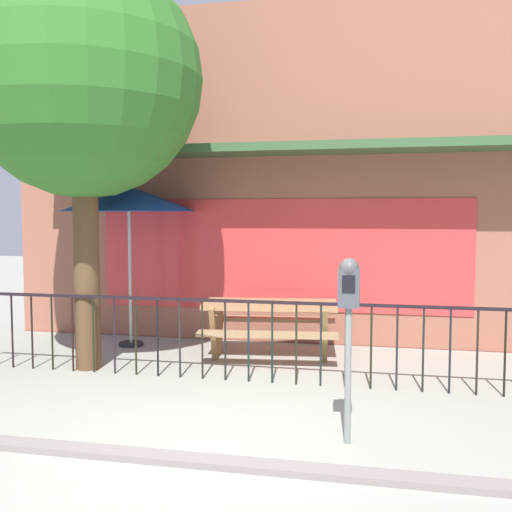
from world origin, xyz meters
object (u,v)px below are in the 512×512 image
parking_meter_near (349,301)px  street_tree (83,80)px  patio_umbrella (129,199)px  picnic_table_left (270,314)px

parking_meter_near → street_tree: (-3.37, 1.80, 2.39)m
patio_umbrella → picnic_table_left: bearing=-8.4°
picnic_table_left → parking_meter_near: size_ratio=1.21×
parking_meter_near → picnic_table_left: bearing=113.0°
picnic_table_left → patio_umbrella: size_ratio=0.81×
picnic_table_left → patio_umbrella: 2.71m
parking_meter_near → patio_umbrella: bearing=137.3°
patio_umbrella → street_tree: (0.00, -1.31, 1.43)m
picnic_table_left → patio_umbrella: patio_umbrella is taller
patio_umbrella → parking_meter_near: bearing=-42.7°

